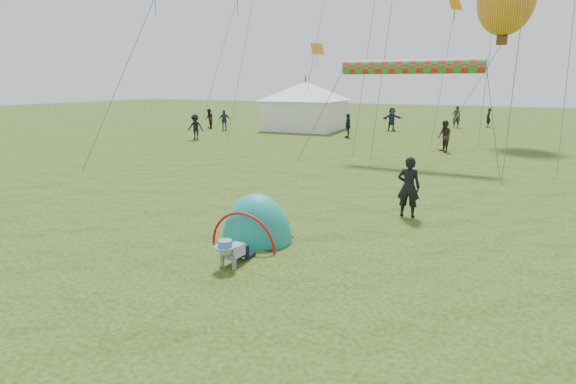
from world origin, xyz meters
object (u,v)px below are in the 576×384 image
at_px(standing_adult, 409,187).
at_px(balloon_kite, 506,4).
at_px(crawling_toddler, 232,251).
at_px(popup_tent, 257,239).
at_px(event_marquee, 305,104).

bearing_deg(standing_adult, balloon_kite, -96.30).
xyz_separation_m(crawling_toddler, popup_tent, (-0.34, 1.56, -0.31)).
height_order(popup_tent, event_marquee, event_marquee).
distance_m(popup_tent, balloon_kite, 23.78).
distance_m(crawling_toddler, event_marquee, 27.37).
height_order(crawling_toddler, event_marquee, event_marquee).
relative_size(crawling_toddler, standing_adult, 0.48).
bearing_deg(crawling_toddler, balloon_kite, 83.38).
height_order(crawling_toddler, popup_tent, popup_tent).
bearing_deg(standing_adult, event_marquee, -61.13).
bearing_deg(crawling_toddler, popup_tent, 104.13).
bearing_deg(popup_tent, event_marquee, 112.32).
bearing_deg(standing_adult, crawling_toddler, 61.63).
bearing_deg(balloon_kite, popup_tent, -99.78).
bearing_deg(crawling_toddler, event_marquee, 113.66).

